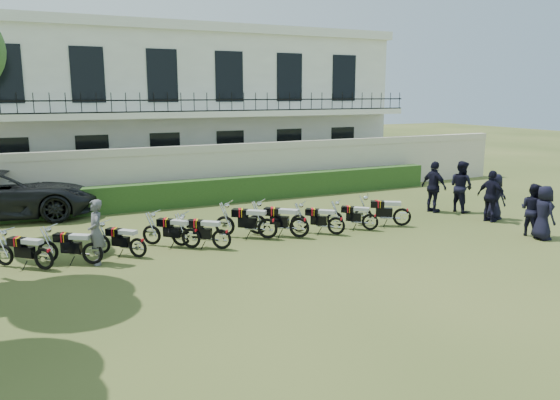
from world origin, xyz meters
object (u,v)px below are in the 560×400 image
Objects in this scene: motorcycle_8 at (370,218)px; suv at (3,194)px; motorcycle_1 at (92,248)px; motorcycle_9 at (402,213)px; officer_3 at (495,196)px; officer_1 at (533,210)px; inspector at (96,232)px; officer_5 at (434,187)px; motorcycle_3 at (191,233)px; motorcycle_4 at (222,234)px; officer_2 at (491,196)px; motorcycle_2 at (138,243)px; motorcycle_7 at (336,221)px; officer_0 at (544,213)px; motorcycle_0 at (44,254)px; motorcycle_5 at (268,223)px; officer_4 at (461,187)px; motorcycle_6 at (299,222)px.

suv is (-10.70, 7.09, 0.46)m from motorcycle_8.
motorcycle_9 is (9.84, -0.10, 0.02)m from motorcycle_1.
officer_3 is (15.61, -7.58, -0.08)m from suv.
motorcycle_1 is at bearing 71.69° from officer_1.
officer_5 reaches higher than inspector.
motorcycle_3 is 0.89m from motorcycle_4.
officer_2 is at bearing -54.24° from motorcycle_4.
motorcycle_8 is 4.98m from officer_1.
motorcycle_1 is at bearing 85.23° from officer_3.
motorcycle_2 is (1.18, 0.11, -0.03)m from motorcycle_1.
motorcycle_2 is 7.65m from suv.
motorcycle_3 is 10.39m from officer_2.
motorcycle_3 is 0.88× the size of officer_3.
motorcycle_2 is at bearing 84.49° from officer_3.
motorcycle_3 is 4.56m from motorcycle_7.
suv is at bearing 91.55° from motorcycle_9.
officer_0 is 0.87× the size of officer_5.
officer_5 is (11.12, 1.11, 0.53)m from motorcycle_2.
officer_5 reaches higher than suv.
motorcycle_4 is (2.30, -0.22, 0.03)m from motorcycle_2.
inspector reaches higher than motorcycle_0.
motorcycle_3 is 0.88× the size of motorcycle_5.
motorcycle_9 is 3.57m from officer_4.
officer_3 is 2.16m from officer_5.
motorcycle_2 is 0.66× the size of officer_4.
motorcycle_2 is at bearing 85.84° from officer_0.
officer_3 reaches higher than motorcycle_1.
officer_3 is (12.29, -0.70, 0.38)m from motorcycle_2.
motorcycle_2 is 6.09m from motorcycle_7.
motorcycle_0 is 0.72× the size of officer_4.
motorcycle_5 is 9.84m from suv.
motorcycle_7 is at bearing 83.51° from officer_3.
motorcycle_8 is at bearing 51.38° from officer_1.
suv is at bearing 86.45° from motorcycle_5.
motorcycle_5 is at bearing -34.13° from motorcycle_4.
motorcycle_4 is at bearing 90.99° from officer_5.
officer_3 reaches higher than motorcycle_8.
suv reaches higher than motorcycle_0.
motorcycle_9 reaches higher than motorcycle_7.
motorcycle_8 is (7.38, -0.22, -0.00)m from motorcycle_2.
motorcycle_5 reaches higher than motorcycle_2.
motorcycle_9 reaches higher than motorcycle_4.
inspector is at bearing 121.19° from motorcycle_9.
motorcycle_6 is (4.87, -0.06, 0.08)m from motorcycle_2.
motorcycle_1 is 13.08m from officer_2.
motorcycle_4 is at bearing 132.66° from motorcycle_7.
officer_1 is at bearing 166.79° from officer_4.
motorcycle_8 is at bearing -56.82° from motorcycle_1.
officer_5 is (12.18, 1.15, 0.10)m from inspector.
officer_4 is at bearing 93.65° from inspector.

